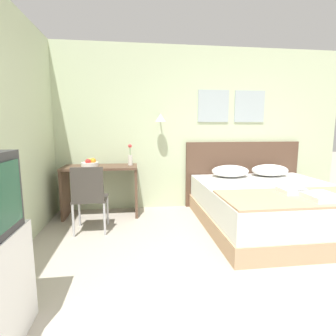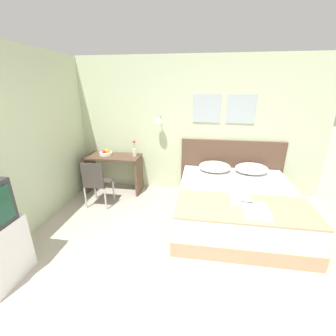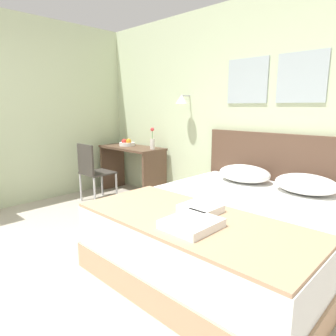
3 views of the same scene
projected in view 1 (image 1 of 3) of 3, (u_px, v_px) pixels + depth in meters
wall_back at (192, 129)px, 4.39m from camera, size 5.22×0.31×2.65m
bed at (273, 207)px, 3.58m from camera, size 1.88×2.05×0.56m
headboard at (242, 174)px, 4.57m from camera, size 2.00×0.06×1.10m
pillow_left at (230, 171)px, 4.21m from camera, size 0.60×0.45×0.19m
pillow_right at (270, 170)px, 4.29m from camera, size 0.60×0.45×0.19m
throw_blanket at (302, 197)px, 2.95m from camera, size 1.83×0.82×0.02m
folded_towel_near_foot at (292, 191)px, 3.08m from camera, size 0.28×0.26×0.06m
folded_towel_mid_bed at (321, 196)px, 2.81m from camera, size 0.33×0.36×0.06m
desk at (101, 182)px, 3.99m from camera, size 1.11×0.52×0.77m
desk_chair at (89, 195)px, 3.30m from camera, size 0.42×0.42×0.87m
fruit_bowl at (90, 163)px, 3.96m from camera, size 0.26×0.26×0.12m
flower_vase at (130, 158)px, 4.03m from camera, size 0.07×0.07×0.33m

